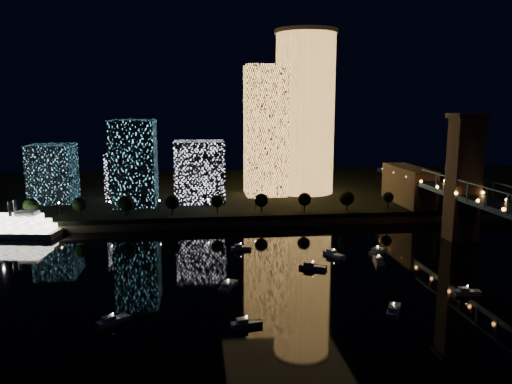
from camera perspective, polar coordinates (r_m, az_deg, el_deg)
The scene contains 9 objects.
ground at distance 147.78m, azimuth 9.17°, elevation -11.29°, with size 520.00×520.00×0.00m, color black.
far_bank at distance 299.08m, azimuth 0.69°, elevation 0.18°, with size 420.00×160.00×5.00m, color black.
seawall at distance 223.76m, azimuth 3.36°, elevation -3.43°, with size 420.00×6.00×3.00m, color #6B5E4C.
tower_cylindrical at distance 276.45m, azimuth 5.61°, elevation 8.99°, with size 34.00×34.00×87.35m.
tower_rectangular at distance 268.67m, azimuth 1.08°, elevation 6.99°, with size 21.58×21.58×68.68m, color #FFAF51.
midrise_blocks at distance 256.69m, azimuth -13.89°, elevation 2.51°, with size 95.77×36.99×41.12m.
motorboats at distance 157.30m, azimuth 6.61°, elevation -9.58°, with size 104.71×68.21×2.78m.
esplanade_trees at distance 224.26m, azimuth -5.59°, elevation -1.09°, with size 165.76×6.87×8.94m.
street_lamps at distance 230.43m, azimuth -5.51°, elevation -1.16°, with size 132.70×0.70×5.65m.
Camera 1 is at (-39.49, -132.09, 53.22)m, focal length 35.00 mm.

